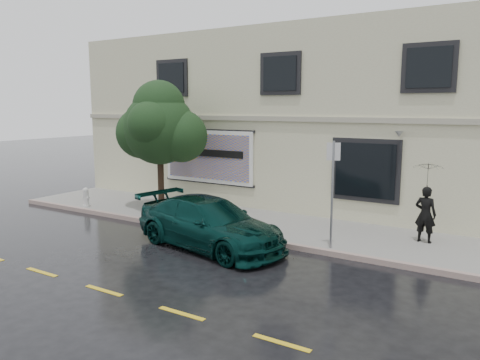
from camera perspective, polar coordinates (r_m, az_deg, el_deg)
The scene contains 12 objects.
ground at distance 13.51m, azimuth -5.04°, elevation -8.50°, with size 90.00×90.00×0.00m, color black.
sidewalk at distance 16.10m, azimuth 1.93°, elevation -5.31°, with size 20.00×3.50×0.15m, color gray.
curb at distance 14.66m, azimuth -1.51°, elevation -6.75°, with size 20.00×0.18×0.16m, color gray.
road_marking at distance 11.07m, azimuth -16.25°, elevation -12.80°, with size 19.00×0.12×0.01m, color gold.
building at distance 20.79m, azimuth 9.98°, elevation 7.33°, with size 20.00×8.12×7.00m.
billboard at distance 18.85m, azimuth -3.95°, elevation 2.88°, with size 4.30×0.16×2.20m.
car at distance 13.53m, azimuth -3.77°, elevation -5.29°, with size 2.18×4.93×1.43m, color #072A27.
pedestrian at distance 14.51m, azimuth 21.67°, elevation -3.92°, with size 0.60×0.39×1.64m, color black.
umbrella at distance 14.31m, azimuth 21.93°, elevation 0.56°, with size 0.88×0.88×0.65m, color black.
street_tree at distance 17.79m, azimuth -9.78°, elevation 6.17°, with size 2.69×2.69×4.42m.
fire_hydrant at distance 19.28m, azimuth -18.26°, elevation -2.03°, with size 0.31×0.29×0.76m.
sign_pole at distance 12.97m, azimuth 11.21°, elevation -0.69°, with size 0.34×0.17×2.98m.
Camera 1 is at (7.77, -10.28, 4.05)m, focal length 35.00 mm.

